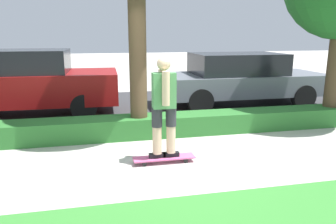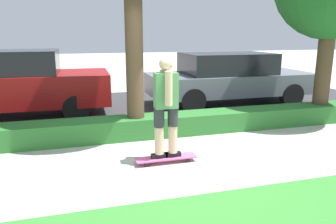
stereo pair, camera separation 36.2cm
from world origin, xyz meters
name	(u,v)px [view 1 (the left image)]	position (x,y,z in m)	size (l,w,h in m)	color
ground_plane	(183,165)	(0.00, 0.00, 0.00)	(60.00, 60.00, 0.00)	#BCB7AD
street_asphalt	(144,107)	(0.00, 4.20, 0.00)	(15.15, 5.00, 0.01)	#38383A
hedge_row	(163,125)	(0.00, 1.60, 0.20)	(15.15, 0.60, 0.41)	#2D702D
skateboard	(164,158)	(-0.26, 0.16, 0.07)	(0.98, 0.24, 0.09)	#DB5B93
skater_person	(164,105)	(-0.26, 0.16, 0.93)	(0.48, 0.41, 1.58)	black
parked_car_front	(26,82)	(-2.99, 4.00, 0.83)	(4.45, 1.87, 1.61)	maroon
parked_car_middle	(240,78)	(2.70, 3.97, 0.77)	(4.71, 1.93, 1.46)	slate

